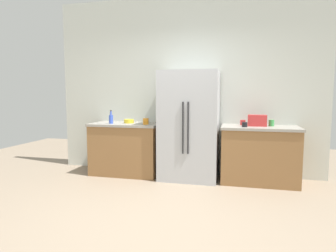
# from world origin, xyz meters

# --- Properties ---
(ground_plane) EXTENTS (9.91, 9.91, 0.00)m
(ground_plane) POSITION_xyz_m (0.00, 0.00, 0.00)
(ground_plane) COLOR gray
(kitchen_back_panel) EXTENTS (4.64, 0.10, 3.04)m
(kitchen_back_panel) POSITION_xyz_m (0.00, 2.03, 1.52)
(kitchen_back_panel) COLOR silver
(kitchen_back_panel) RESTS_ON ground_plane
(counter_left) EXTENTS (1.18, 0.65, 0.88)m
(counter_left) POSITION_xyz_m (-0.97, 1.66, 0.44)
(counter_left) COLOR olive
(counter_left) RESTS_ON ground_plane
(counter_right) EXTENTS (1.16, 0.65, 0.88)m
(counter_right) POSITION_xyz_m (1.23, 1.66, 0.44)
(counter_right) COLOR olive
(counter_right) RESTS_ON ground_plane
(refrigerator) EXTENTS (0.93, 0.69, 1.74)m
(refrigerator) POSITION_xyz_m (0.14, 1.62, 0.87)
(refrigerator) COLOR #B2B5BA
(refrigerator) RESTS_ON ground_plane
(toaster) EXTENTS (0.28, 0.15, 0.17)m
(toaster) POSITION_xyz_m (1.19, 1.68, 0.97)
(toaster) COLOR red
(toaster) RESTS_ON counter_right
(bottle_a) EXTENTS (0.07, 0.07, 0.23)m
(bottle_a) POSITION_xyz_m (-1.18, 1.54, 0.96)
(bottle_a) COLOR blue
(bottle_a) RESTS_ON counter_left
(cup_a) EXTENTS (0.08, 0.08, 0.07)m
(cup_a) POSITION_xyz_m (1.00, 1.50, 0.92)
(cup_a) COLOR black
(cup_a) RESTS_ON counter_right
(cup_b) EXTENTS (0.09, 0.09, 0.10)m
(cup_b) POSITION_xyz_m (-0.57, 1.53, 0.93)
(cup_b) COLOR orange
(cup_b) RESTS_ON counter_left
(cup_c) EXTENTS (0.08, 0.08, 0.08)m
(cup_c) POSITION_xyz_m (0.98, 1.79, 0.92)
(cup_c) COLOR red
(cup_c) RESTS_ON counter_right
(cup_d) EXTENTS (0.08, 0.08, 0.10)m
(cup_d) POSITION_xyz_m (1.40, 1.73, 0.93)
(cup_d) COLOR green
(cup_d) RESTS_ON counter_right
(bowl_a) EXTENTS (0.17, 0.17, 0.07)m
(bowl_a) POSITION_xyz_m (-0.92, 1.69, 0.91)
(bowl_a) COLOR yellow
(bowl_a) RESTS_ON counter_left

